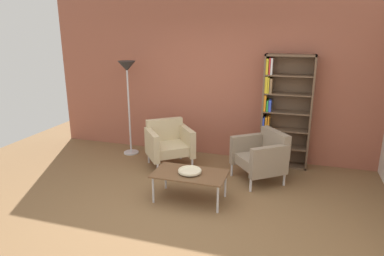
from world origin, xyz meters
name	(u,v)px	position (x,y,z in m)	size (l,w,h in m)	color
ground_plane	(169,218)	(0.00, 0.00, 0.00)	(8.32, 8.32, 0.00)	brown
brick_back_panel	(217,77)	(0.00, 2.46, 1.45)	(6.40, 0.12, 2.90)	#9E5642
bookshelf_tall	(282,111)	(1.19, 2.25, 0.96)	(0.80, 0.30, 1.90)	brown
coffee_table_low	(190,175)	(0.11, 0.53, 0.37)	(1.00, 0.56, 0.40)	brown
decorative_bowl	(190,171)	(0.11, 0.53, 0.43)	(0.32, 0.32, 0.05)	beige
armchair_corner_red	(169,143)	(-0.63, 1.62, 0.41)	(0.95, 0.94, 0.78)	#C6B289
armchair_spare_guest	(262,155)	(0.97, 1.49, 0.41)	(0.94, 0.95, 0.78)	gray
floor_lamp_torchiere	(127,77)	(-1.54, 1.97, 1.45)	(0.32, 0.32, 1.74)	silver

